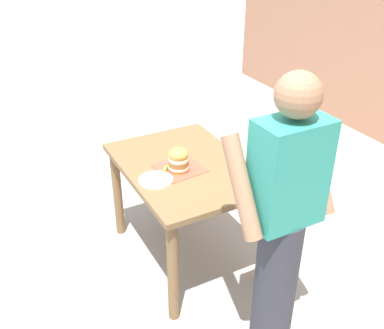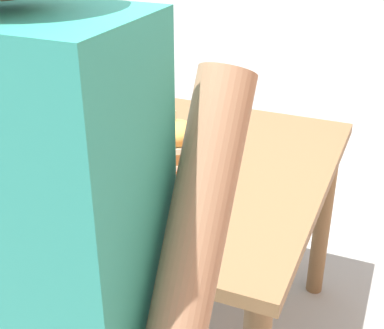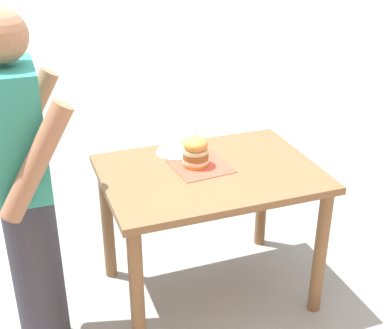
{
  "view_description": "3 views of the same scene",
  "coord_description": "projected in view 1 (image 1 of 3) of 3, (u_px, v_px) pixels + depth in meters",
  "views": [
    {
      "loc": [
        1.2,
        2.37,
        2.29
      ],
      "look_at": [
        0.0,
        0.1,
        0.84
      ],
      "focal_mm": 42.0,
      "sensor_mm": 36.0,
      "label": 1
    },
    {
      "loc": [
        -0.58,
        1.46,
        1.59
      ],
      "look_at": [
        0.0,
        0.1,
        0.84
      ],
      "focal_mm": 50.0,
      "sensor_mm": 36.0,
      "label": 2
    },
    {
      "loc": [
        -2.3,
        0.93,
        2.05
      ],
      "look_at": [
        0.0,
        0.1,
        0.84
      ],
      "focal_mm": 50.0,
      "sensor_mm": 36.0,
      "label": 3
    }
  ],
  "objects": [
    {
      "name": "pickle_spear",
      "position": [
        165.0,
        169.0,
        2.96
      ],
      "size": [
        0.07,
        0.07,
        0.02
      ],
      "primitive_type": "cylinder",
      "rotation": [
        0.0,
        1.57,
        0.85
      ],
      "color": "#8EA83D",
      "rests_on": "serving_paper"
    },
    {
      "name": "side_plate_with_forks",
      "position": [
        156.0,
        180.0,
        2.86
      ],
      "size": [
        0.22,
        0.22,
        0.02
      ],
      "color": "white",
      "rests_on": "patio_table"
    },
    {
      "name": "diner_across_table",
      "position": [
        282.0,
        221.0,
        2.33
      ],
      "size": [
        0.55,
        0.35,
        1.69
      ],
      "color": "#33333D",
      "rests_on": "ground"
    },
    {
      "name": "patio_table",
      "position": [
        185.0,
        181.0,
        3.11
      ],
      "size": [
        0.8,
        1.12,
        0.79
      ],
      "color": "brown",
      "rests_on": "ground"
    },
    {
      "name": "sandwich",
      "position": [
        179.0,
        159.0,
        2.94
      ],
      "size": [
        0.14,
        0.14,
        0.2
      ],
      "color": "gold",
      "rests_on": "serving_paper"
    },
    {
      "name": "serving_paper",
      "position": [
        180.0,
        168.0,
        3.0
      ],
      "size": [
        0.31,
        0.31,
        0.0
      ],
      "primitive_type": "cube",
      "rotation": [
        0.0,
        0.0,
        0.09
      ],
      "color": "#D64C38",
      "rests_on": "patio_table"
    },
    {
      "name": "ground_plane",
      "position": [
        186.0,
        254.0,
        3.44
      ],
      "size": [
        80.0,
        80.0,
        0.0
      ],
      "primitive_type": "plane",
      "color": "#9E9E99"
    }
  ]
}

